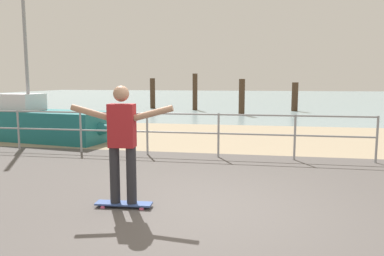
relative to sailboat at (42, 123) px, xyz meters
name	(u,v)px	position (x,y,z in m)	size (l,w,h in m)	color
ground_plane	(197,242)	(5.75, -6.18, -0.52)	(24.00, 10.00, 0.04)	#514C49
beach_strip	(238,137)	(5.75, 1.82, -0.52)	(24.00, 6.00, 0.04)	tan
sea_surface	(253,98)	(5.75, 29.82, -0.52)	(72.00, 50.00, 0.04)	#849EA3
railing_fence	(147,127)	(3.76, -1.58, 0.18)	(10.37, 0.05, 1.05)	gray
sailboat	(42,123)	(0.00, 0.00, 0.00)	(5.06, 2.10, 5.23)	#19666B
skateboard	(124,204)	(4.54, -5.28, -0.45)	(0.81, 0.25, 0.08)	#334C8C
skateboarder	(122,138)	(4.54, -5.28, 0.49)	(1.45, 0.22, 1.65)	#26262B
groyne_post_0	(153,93)	(-0.36, 13.06, 0.44)	(0.33, 0.33, 1.93)	#422D1E
groyne_post_1	(195,92)	(2.57, 12.10, 0.58)	(0.30, 0.30, 2.20)	#422D1E
groyne_post_2	(242,97)	(5.50, 9.36, 0.41)	(0.31, 0.31, 1.87)	#422D1E
groyne_post_3	(295,97)	(8.43, 12.36, 0.32)	(0.36, 0.36, 1.68)	#422D1E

